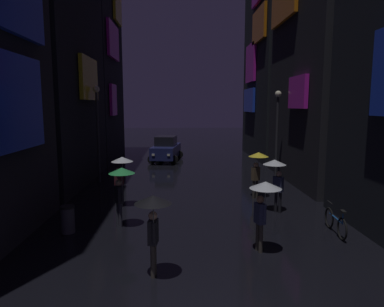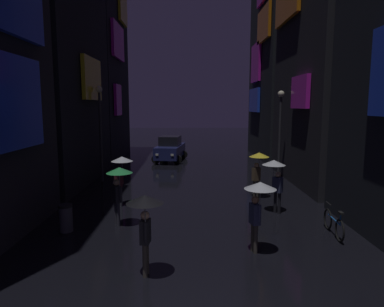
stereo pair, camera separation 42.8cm
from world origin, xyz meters
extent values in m
cube|color=#264CF9|center=(-5.35, 4.40, 4.32)|extent=(0.20, 4.33, 2.81)
cube|color=black|center=(-7.50, 13.41, 8.53)|extent=(4.00, 8.81, 17.06)
cube|color=yellow|center=(-5.35, 13.37, 5.64)|extent=(0.20, 3.10, 2.23)
cube|color=black|center=(-7.50, 21.85, 8.10)|extent=(4.00, 7.70, 16.20)
cube|color=#F226D8|center=(-5.35, 20.07, 4.64)|extent=(0.20, 1.84, 2.25)
cube|color=#F226D8|center=(-5.35, 20.73, 8.90)|extent=(0.20, 3.72, 2.50)
cube|color=yellow|center=(-5.35, 23.04, 11.99)|extent=(0.20, 2.84, 2.58)
cube|color=#F226D8|center=(5.35, 11.57, 4.88)|extent=(0.20, 2.31, 1.60)
cube|color=orange|center=(5.35, 14.49, 10.06)|extent=(0.20, 4.29, 2.28)
cube|color=black|center=(7.50, 22.38, 8.03)|extent=(4.00, 8.76, 16.06)
cube|color=#264CF9|center=(5.35, 23.34, 4.66)|extent=(0.20, 3.65, 1.93)
cube|color=#F226D8|center=(5.35, 23.08, 7.65)|extent=(0.20, 3.13, 3.04)
cube|color=orange|center=(5.35, 20.43, 10.07)|extent=(0.20, 3.73, 2.34)
cylinder|color=#38332D|center=(2.83, 9.66, 0.42)|extent=(0.12, 0.12, 0.85)
cylinder|color=#38332D|center=(2.99, 9.74, 0.42)|extent=(0.12, 0.12, 0.85)
cube|color=brown|center=(2.91, 9.70, 1.15)|extent=(0.40, 0.34, 0.60)
sphere|color=tan|center=(2.91, 9.70, 1.56)|extent=(0.22, 0.22, 0.22)
cylinder|color=brown|center=(3.05, 9.82, 1.20)|extent=(0.09, 0.09, 0.50)
cylinder|color=slate|center=(3.05, 9.82, 1.53)|extent=(0.02, 0.02, 0.77)
cone|color=yellow|center=(3.05, 9.82, 2.02)|extent=(0.90, 0.90, 0.20)
cylinder|color=black|center=(3.41, 7.53, 0.42)|extent=(0.12, 0.12, 0.85)
cylinder|color=black|center=(3.28, 7.65, 0.42)|extent=(0.12, 0.12, 0.85)
cube|color=#333859|center=(3.35, 7.59, 1.15)|extent=(0.40, 0.40, 0.60)
sphere|color=tan|center=(3.35, 7.59, 1.56)|extent=(0.22, 0.22, 0.22)
cylinder|color=#333859|center=(3.18, 7.68, 1.20)|extent=(0.09, 0.09, 0.50)
cylinder|color=slate|center=(3.18, 7.68, 1.53)|extent=(0.02, 0.02, 0.77)
cone|color=silver|center=(3.18, 7.68, 2.02)|extent=(0.90, 0.90, 0.20)
cylinder|color=#2D2D38|center=(-3.18, 8.54, 0.42)|extent=(0.12, 0.12, 0.85)
cylinder|color=#2D2D38|center=(-3.01, 8.58, 0.42)|extent=(0.12, 0.12, 0.85)
cube|color=#4C1E23|center=(-3.10, 8.56, 1.15)|extent=(0.38, 0.29, 0.60)
sphere|color=tan|center=(-3.10, 8.56, 1.56)|extent=(0.22, 0.22, 0.22)
cylinder|color=#4C1E23|center=(-2.93, 8.65, 1.20)|extent=(0.09, 0.09, 0.50)
cylinder|color=slate|center=(-2.93, 8.65, 1.53)|extent=(0.02, 0.02, 0.77)
cone|color=silver|center=(-2.93, 8.65, 2.02)|extent=(0.90, 0.90, 0.20)
cylinder|color=#38332D|center=(-1.22, 2.73, 0.42)|extent=(0.12, 0.12, 0.85)
cylinder|color=#38332D|center=(-1.24, 2.55, 0.42)|extent=(0.12, 0.12, 0.85)
cube|color=black|center=(-1.23, 2.64, 1.15)|extent=(0.26, 0.36, 0.60)
sphere|color=tan|center=(-1.23, 2.64, 1.56)|extent=(0.22, 0.22, 0.22)
cylinder|color=black|center=(-1.20, 2.45, 1.20)|extent=(0.09, 0.09, 0.50)
cylinder|color=slate|center=(-1.20, 2.45, 1.53)|extent=(0.02, 0.02, 0.77)
cone|color=black|center=(-1.20, 2.45, 2.02)|extent=(0.90, 0.90, 0.20)
cylinder|color=#38332D|center=(1.72, 4.06, 0.42)|extent=(0.12, 0.12, 0.85)
cylinder|color=#38332D|center=(1.77, 3.89, 0.42)|extent=(0.12, 0.12, 0.85)
cube|color=#333859|center=(1.74, 3.98, 1.15)|extent=(0.31, 0.39, 0.60)
sphere|color=#9E7051|center=(1.74, 3.98, 1.56)|extent=(0.22, 0.22, 0.22)
cylinder|color=#333859|center=(1.84, 3.82, 1.20)|extent=(0.09, 0.09, 0.50)
cylinder|color=slate|center=(1.84, 3.82, 1.53)|extent=(0.02, 0.02, 0.77)
cone|color=silver|center=(1.84, 3.82, 2.02)|extent=(0.90, 0.90, 0.20)
cylinder|color=#2D2D38|center=(-2.74, 6.34, 0.42)|extent=(0.12, 0.12, 0.85)
cylinder|color=#2D2D38|center=(-2.64, 6.19, 0.42)|extent=(0.12, 0.12, 0.85)
cube|color=black|center=(-2.69, 6.27, 1.15)|extent=(0.38, 0.40, 0.60)
sphere|color=tan|center=(-2.69, 6.27, 1.56)|extent=(0.22, 0.22, 0.22)
cylinder|color=black|center=(-2.54, 6.15, 1.20)|extent=(0.09, 0.09, 0.50)
cylinder|color=slate|center=(-2.54, 6.15, 1.53)|extent=(0.02, 0.02, 0.77)
cone|color=green|center=(-2.54, 6.15, 2.02)|extent=(0.90, 0.90, 0.20)
torus|color=black|center=(4.64, 5.82, 0.36)|extent=(0.11, 0.72, 0.72)
torus|color=black|center=(4.56, 4.72, 0.36)|extent=(0.11, 0.72, 0.72)
cylinder|color=#1E59A5|center=(4.60, 5.27, 0.54)|extent=(0.11, 1.00, 0.05)
cylinder|color=#1E59A5|center=(4.56, 4.72, 0.71)|extent=(0.04, 0.04, 0.40)
cube|color=black|center=(4.56, 4.72, 0.93)|extent=(0.14, 0.25, 0.06)
cylinder|color=black|center=(4.64, 5.82, 0.91)|extent=(0.06, 0.45, 0.03)
cube|color=navy|center=(-1.55, 20.55, 0.77)|extent=(2.27, 4.30, 0.90)
cube|color=black|center=(-1.55, 20.55, 1.57)|extent=(1.69, 2.03, 0.70)
cylinder|color=black|center=(-0.94, 19.11, 0.32)|extent=(0.66, 0.31, 0.64)
cylinder|color=black|center=(-2.54, 19.34, 0.32)|extent=(0.66, 0.31, 0.64)
cylinder|color=black|center=(-0.56, 21.75, 0.32)|extent=(0.66, 0.31, 0.64)
cylinder|color=black|center=(-2.16, 21.98, 0.32)|extent=(0.66, 0.31, 0.64)
cube|color=white|center=(-1.30, 18.42, 0.77)|extent=(0.21, 0.09, 0.14)
cube|color=white|center=(-2.39, 18.58, 0.77)|extent=(0.21, 0.09, 0.14)
cylinder|color=#2D2D33|center=(5.00, 13.74, 2.34)|extent=(0.14, 0.14, 4.69)
sphere|color=#F9EFCC|center=(5.00, 13.74, 4.87)|extent=(0.36, 0.36, 0.36)
cylinder|color=#2D2D33|center=(-5.00, 13.40, 2.46)|extent=(0.14, 0.14, 4.92)
sphere|color=#F9EFCC|center=(-5.00, 13.40, 5.10)|extent=(0.36, 0.36, 0.36)
cylinder|color=#3F3F47|center=(-4.30, 5.70, 0.42)|extent=(0.44, 0.44, 0.85)
cylinder|color=black|center=(-4.30, 5.70, 0.89)|extent=(0.46, 0.46, 0.08)
camera|label=1|loc=(-0.59, -5.44, 4.23)|focal=32.00mm
camera|label=2|loc=(-0.16, -5.45, 4.23)|focal=32.00mm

